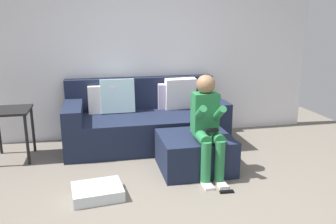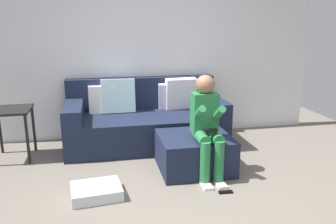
{
  "view_description": "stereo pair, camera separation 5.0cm",
  "coord_description": "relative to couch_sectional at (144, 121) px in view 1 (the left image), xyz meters",
  "views": [
    {
      "loc": [
        -0.81,
        -2.9,
        1.72
      ],
      "look_at": [
        0.09,
        1.28,
        0.6
      ],
      "focal_mm": 37.08,
      "sensor_mm": 36.0,
      "label": 1
    },
    {
      "loc": [
        -0.76,
        -2.91,
        1.72
      ],
      "look_at": [
        0.09,
        1.28,
        0.6
      ],
      "focal_mm": 37.08,
      "sensor_mm": 36.0,
      "label": 2
    }
  ],
  "objects": [
    {
      "name": "ottoman",
      "position": [
        0.45,
        -1.01,
        -0.13
      ],
      "size": [
        0.83,
        0.76,
        0.42
      ],
      "primitive_type": "cube",
      "color": "#192138",
      "rests_on": "ground_plane"
    },
    {
      "name": "couch_sectional",
      "position": [
        0.0,
        0.0,
        0.0
      ],
      "size": [
        2.19,
        1.0,
        0.93
      ],
      "color": "#192138",
      "rests_on": "ground_plane"
    },
    {
      "name": "wall_back",
      "position": [
        0.14,
        0.48,
        0.99
      ],
      "size": [
        5.17,
        0.1,
        2.66
      ],
      "primitive_type": "cube",
      "color": "silver",
      "rests_on": "ground_plane"
    },
    {
      "name": "storage_bin",
      "position": [
        -0.7,
        -1.47,
        -0.28
      ],
      "size": [
        0.53,
        0.45,
        0.11
      ],
      "primitive_type": "cube",
      "rotation": [
        0.0,
        0.0,
        0.11
      ],
      "color": "silver",
      "rests_on": "ground_plane"
    },
    {
      "name": "ground_plane",
      "position": [
        0.14,
        -1.82,
        -0.34
      ],
      "size": [
        6.73,
        6.73,
        0.0
      ],
      "primitive_type": "plane",
      "color": "#6B6359"
    },
    {
      "name": "side_table",
      "position": [
        -1.73,
        -0.21,
        0.2
      ],
      "size": [
        0.49,
        0.52,
        0.66
      ],
      "color": "black",
      "rests_on": "ground_plane"
    },
    {
      "name": "remote_near_ottoman",
      "position": [
        0.61,
        -1.66,
        -0.33
      ],
      "size": [
        0.15,
        0.05,
        0.02
      ],
      "primitive_type": "cube",
      "rotation": [
        0.0,
        0.0,
        -0.06
      ],
      "color": "black",
      "rests_on": "ground_plane"
    },
    {
      "name": "person_seated",
      "position": [
        0.53,
        -1.2,
        0.29
      ],
      "size": [
        0.29,
        0.59,
        1.15
      ],
      "color": "#26723F",
      "rests_on": "ground_plane"
    }
  ]
}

